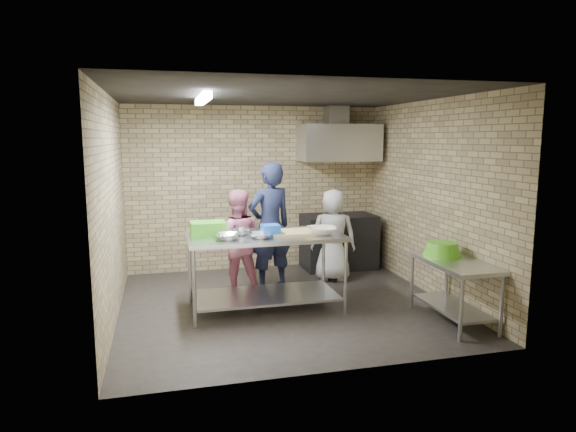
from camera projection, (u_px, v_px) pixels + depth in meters
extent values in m
plane|color=black|center=(284.00, 304.00, 6.65)|extent=(4.20, 4.20, 0.00)
plane|color=black|center=(284.00, 95.00, 6.23)|extent=(4.20, 4.20, 0.00)
cube|color=tan|center=(256.00, 188.00, 8.36)|extent=(4.20, 0.06, 2.70)
cube|color=tan|center=(337.00, 231.00, 4.52)|extent=(4.20, 0.06, 2.70)
cube|color=tan|center=(112.00, 209.00, 5.93)|extent=(0.06, 4.00, 2.70)
cube|color=tan|center=(432.00, 198.00, 6.95)|extent=(0.06, 4.00, 2.70)
cube|color=#B1B3B8|center=(265.00, 272.00, 6.41)|extent=(1.95, 0.97, 0.97)
cube|color=silver|center=(453.00, 291.00, 5.97)|extent=(0.60, 1.20, 0.75)
cube|color=black|center=(339.00, 241.00, 8.49)|extent=(1.20, 0.70, 0.90)
cube|color=silver|center=(339.00, 143.00, 8.28)|extent=(1.30, 0.60, 0.60)
cube|color=#A5A8AD|center=(336.00, 115.00, 8.35)|extent=(0.35, 0.30, 0.30)
cube|color=#3F2B19|center=(352.00, 153.00, 8.56)|extent=(0.80, 0.20, 0.04)
cube|color=white|center=(203.00, 99.00, 6.00)|extent=(0.10, 1.25, 0.08)
cube|color=green|center=(208.00, 229.00, 6.26)|extent=(0.43, 0.32, 0.17)
cube|color=blue|center=(271.00, 230.00, 6.24)|extent=(0.22, 0.22, 0.14)
cube|color=#D1B778|center=(292.00, 232.00, 6.39)|extent=(0.59, 0.45, 0.03)
imported|color=silver|center=(228.00, 236.00, 6.01)|extent=(0.35, 0.35, 0.07)
imported|color=silver|center=(241.00, 232.00, 6.30)|extent=(0.27, 0.27, 0.07)
imported|color=silver|center=(261.00, 235.00, 6.09)|extent=(0.32, 0.32, 0.07)
imported|color=beige|center=(322.00, 231.00, 6.35)|extent=(0.43, 0.43, 0.09)
cylinder|color=#B22619|center=(338.00, 147.00, 8.49)|extent=(0.07, 0.07, 0.18)
cylinder|color=green|center=(360.00, 148.00, 8.58)|extent=(0.06, 0.06, 0.15)
imported|color=#151A35|center=(270.00, 227.00, 7.20)|extent=(0.77, 0.61, 1.84)
imported|color=#CC6C8E|center=(237.00, 242.00, 7.04)|extent=(0.75, 0.60, 1.47)
imported|color=silver|center=(333.00, 235.00, 7.70)|extent=(0.80, 0.65, 1.41)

